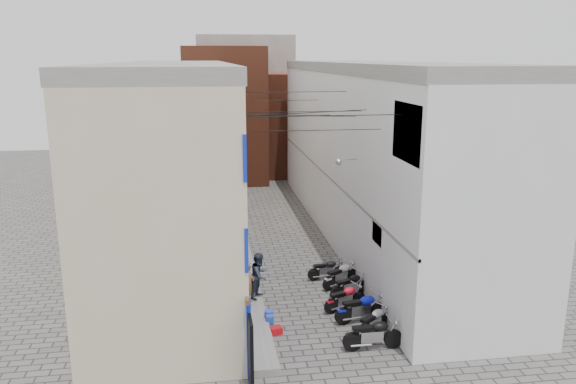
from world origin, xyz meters
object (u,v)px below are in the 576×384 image
motorcycle_b (374,320)px  motorcycle_d (345,297)px  water_jug_near (270,321)px  motorcycle_e (350,284)px  person_b (259,275)px  motorcycle_g (327,268)px  person_a (249,282)px  water_jug_far (269,317)px  motorcycle_a (373,333)px  red_crate (276,330)px  motorcycle_f (341,274)px  motorcycle_c (361,307)px

motorcycle_b → motorcycle_d: 2.07m
water_jug_near → motorcycle_e: bearing=31.3°
motorcycle_e → person_b: bearing=-110.2°
motorcycle_d → motorcycle_g: (-0.03, 3.03, -0.04)m
person_a → person_b: (0.45, 0.50, 0.06)m
motorcycle_e → water_jug_near: 4.05m
motorcycle_g → water_jug_far: (-2.92, -3.73, -0.24)m
motorcycle_d → person_a: bearing=-121.2°
motorcycle_a → motorcycle_e: (0.33, 4.10, -0.05)m
motorcycle_b → motorcycle_d: (-0.50, 2.01, 0.01)m
motorcycle_b → person_b: size_ratio=1.01×
motorcycle_e → water_jug_far: motorcycle_e is taller
motorcycle_d → person_a: 3.65m
motorcycle_a → red_crate: (-2.98, 1.50, -0.46)m
motorcycle_e → motorcycle_f: size_ratio=0.96×
motorcycle_d → red_crate: 3.20m
motorcycle_a → person_a: bearing=-133.8°
motorcycle_b → water_jug_near: bearing=-142.1°
motorcycle_a → motorcycle_d: 2.99m
motorcycle_d → motorcycle_e: (0.50, 1.12, 0.01)m
motorcycle_d → water_jug_far: 3.05m
water_jug_far → motorcycle_c: bearing=-5.7°
motorcycle_g → red_crate: size_ratio=4.16×
motorcycle_e → water_jug_near: (-3.45, -2.10, -0.31)m
motorcycle_e → person_b: (-3.60, -0.03, 0.60)m
motorcycle_g → water_jug_far: size_ratio=3.36×
motorcycle_a → water_jug_far: motorcycle_a is taller
motorcycle_f → motorcycle_a: bearing=-33.4°
motorcycle_b → water_jug_near: 3.61m
motorcycle_c → motorcycle_e: 2.16m
water_jug_near → motorcycle_g: bearing=53.9°
motorcycle_g → water_jug_far: bearing=-44.1°
motorcycle_a → motorcycle_b: bearing=161.6°
person_a → water_jug_near: person_a is taller
motorcycle_c → motorcycle_d: (-0.34, 1.04, -0.06)m
motorcycle_b → red_crate: bearing=-134.5°
person_a → motorcycle_g: bearing=-41.2°
motorcycle_f → water_jug_far: motorcycle_f is taller
motorcycle_c → person_b: size_ratio=1.14×
motorcycle_c → motorcycle_e: motorcycle_c is taller
motorcycle_a → red_crate: bearing=-116.6°
motorcycle_a → motorcycle_g: (-0.21, 6.01, -0.09)m
motorcycle_e → person_b: 3.65m
motorcycle_f → water_jug_far: (-3.31, -2.88, -0.30)m
motorcycle_e → water_jug_near: size_ratio=4.06×
motorcycle_g → motorcycle_e: bearing=9.6°
person_b → motorcycle_f: bearing=-40.4°
motorcycle_a → water_jug_far: 3.88m
water_jug_far → red_crate: (0.14, -0.78, -0.12)m
person_b → motorcycle_b: bearing=-98.5°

